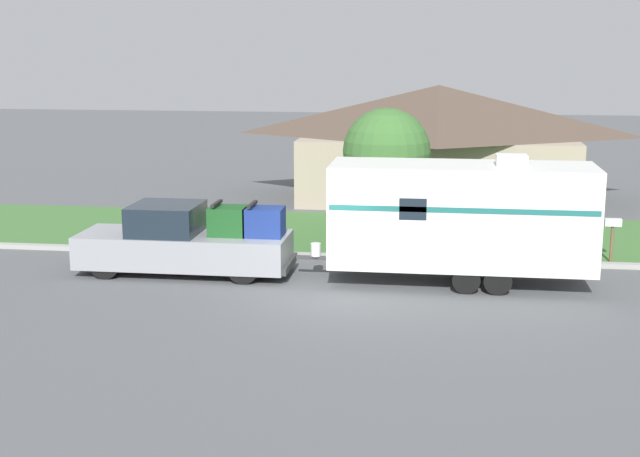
{
  "coord_description": "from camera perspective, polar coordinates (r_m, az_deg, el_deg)",
  "views": [
    {
      "loc": [
        3.01,
        -22.2,
        6.43
      ],
      "look_at": [
        -0.25,
        1.49,
        1.4
      ],
      "focal_mm": 50.0,
      "sensor_mm": 36.0,
      "label": 1
    }
  ],
  "objects": [
    {
      "name": "lawn_strip",
      "position": [
        30.44,
        1.98,
        -0.29
      ],
      "size": [
        80.0,
        7.0,
        0.03
      ],
      "color": "#3D6B33",
      "rests_on": "ground_plane"
    },
    {
      "name": "travel_trailer",
      "position": [
        24.13,
        9.05,
        0.84
      ],
      "size": [
        7.98,
        2.35,
        3.52
      ],
      "color": "black",
      "rests_on": "ground_plane"
    },
    {
      "name": "mailbox",
      "position": [
        27.54,
        18.22,
        -0.03
      ],
      "size": [
        0.48,
        0.2,
        1.34
      ],
      "color": "brown",
      "rests_on": "ground_plane"
    },
    {
      "name": "pickup_truck",
      "position": [
        25.32,
        -8.52,
        -0.84
      ],
      "size": [
        6.03,
        2.1,
        2.06
      ],
      "color": "black",
      "rests_on": "ground_plane"
    },
    {
      "name": "tree_in_yard",
      "position": [
        28.1,
        4.28,
        4.89
      ],
      "size": [
        2.77,
        2.77,
        4.42
      ],
      "color": "brown",
      "rests_on": "ground_plane"
    },
    {
      "name": "ground_plane",
      "position": [
        23.31,
        0.11,
        -4.13
      ],
      "size": [
        120.0,
        120.0,
        0.0
      ],
      "primitive_type": "plane",
      "color": "#515456"
    },
    {
      "name": "house_across_street",
      "position": [
        37.19,
        7.54,
        5.62
      ],
      "size": [
        11.83,
        6.94,
        4.7
      ],
      "color": "gray",
      "rests_on": "ground_plane"
    },
    {
      "name": "curb_strip",
      "position": [
        26.89,
        1.18,
        -1.8
      ],
      "size": [
        80.0,
        0.3,
        0.14
      ],
      "color": "#999993",
      "rests_on": "ground_plane"
    }
  ]
}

